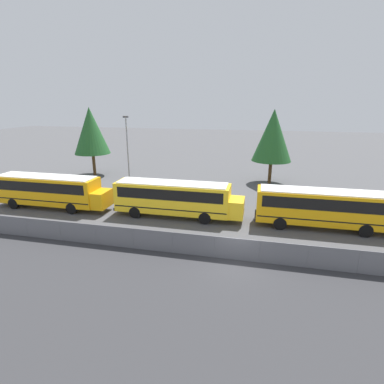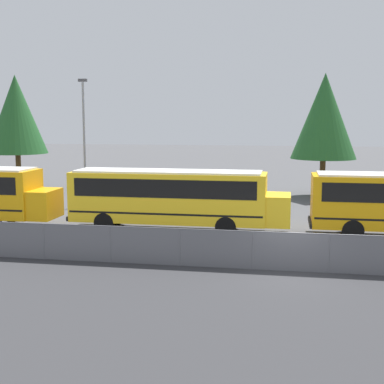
% 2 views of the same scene
% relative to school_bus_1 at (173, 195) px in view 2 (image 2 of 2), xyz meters
% --- Properties ---
extents(ground_plane, '(200.00, 200.00, 0.00)m').
position_rel_school_bus_1_xyz_m(ground_plane, '(6.32, -6.85, -2.00)').
color(ground_plane, '#4C4C4F').
extents(road_strip, '(97.91, 12.00, 0.01)m').
position_rel_school_bus_1_xyz_m(road_strip, '(6.32, -12.85, -2.00)').
color(road_strip, '#333335').
rests_on(road_strip, ground_plane).
extents(fence, '(63.98, 0.07, 1.61)m').
position_rel_school_bus_1_xyz_m(fence, '(6.32, -6.85, -1.18)').
color(fence, '#9EA0A5').
rests_on(fence, ground_plane).
extents(school_bus_1, '(12.07, 2.54, 3.34)m').
position_rel_school_bus_1_xyz_m(school_bus_1, '(0.00, 0.00, 0.00)').
color(school_bus_1, yellow).
rests_on(school_bus_1, ground_plane).
extents(light_pole, '(0.60, 0.24, 8.87)m').
position_rel_school_bus_1_xyz_m(light_pole, '(-7.97, 7.54, 2.83)').
color(light_pole, gray).
rests_on(light_pole, ground_plane).
extents(tree_0, '(5.04, 5.04, 9.76)m').
position_rel_school_bus_1_xyz_m(tree_0, '(-16.31, 13.65, 4.47)').
color(tree_0, '#51381E').
rests_on(tree_0, ground_plane).
extents(tree_1, '(5.07, 5.07, 9.62)m').
position_rel_school_bus_1_xyz_m(tree_1, '(8.91, 14.57, 4.31)').
color(tree_1, '#51381E').
rests_on(tree_1, ground_plane).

